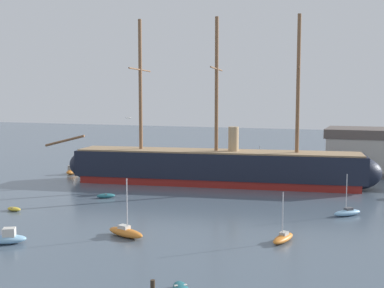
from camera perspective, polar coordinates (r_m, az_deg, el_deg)
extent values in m
cube|color=maroon|center=(83.98, 2.82, -4.30)|extent=(47.16, 14.18, 1.21)
cube|color=black|center=(83.55, 2.83, -2.42)|extent=(49.13, 14.77, 4.34)
ellipsoid|color=black|center=(89.93, -11.38, -2.34)|extent=(9.66, 7.84, 5.55)
ellipsoid|color=black|center=(83.07, 18.25, -3.17)|extent=(9.66, 7.84, 5.55)
cube|color=#9E7F5B|center=(83.26, 2.83, -0.85)|extent=(48.08, 14.04, 0.26)
cylinder|color=brown|center=(85.92, -6.02, 6.77)|extent=(0.61, 0.61, 22.56)
cylinder|color=brown|center=(86.02, -6.04, 8.57)|extent=(2.06, 11.56, 0.24)
cylinder|color=brown|center=(82.75, 2.87, 6.84)|extent=(0.61, 0.61, 22.56)
cylinder|color=brown|center=(82.86, 2.88, 8.71)|extent=(2.06, 11.56, 0.24)
cylinder|color=brown|center=(81.68, 12.23, 6.74)|extent=(0.61, 0.61, 22.56)
cylinder|color=brown|center=(81.79, 12.27, 8.63)|extent=(2.06, 11.56, 0.24)
cylinder|color=brown|center=(91.77, -14.56, 0.37)|extent=(7.66, 1.63, 2.31)
cylinder|color=tan|center=(82.64, 4.84, 0.51)|extent=(1.74, 1.74, 4.34)
ellipsoid|color=#7FB2D6|center=(54.33, -20.72, -10.32)|extent=(4.16, 3.38, 0.91)
cube|color=beige|center=(54.09, -20.47, -9.59)|extent=(1.56, 1.51, 0.91)
cube|color=beige|center=(39.09, -1.31, -16.11)|extent=(0.97, 0.73, 0.10)
ellipsoid|color=orange|center=(53.79, -7.71, -10.16)|extent=(5.07, 2.85, 0.92)
cube|color=beige|center=(53.82, -7.89, -9.57)|extent=(1.40, 1.13, 0.49)
cylinder|color=silver|center=(52.87, -7.57, -7.00)|extent=(0.12, 0.12, 5.59)
ellipsoid|color=gold|center=(68.95, -19.98, -7.11)|extent=(2.28, 1.19, 0.52)
cube|color=#4C4C51|center=(68.91, -19.98, -6.95)|extent=(0.29, 0.83, 0.08)
ellipsoid|color=orange|center=(52.37, 10.54, -10.72)|extent=(2.15, 4.23, 0.77)
cube|color=#B2ADA3|center=(52.43, 10.64, -10.21)|extent=(0.89, 1.14, 0.41)
cylinder|color=silver|center=(51.54, 10.49, -8.04)|extent=(0.10, 0.10, 4.67)
ellipsoid|color=#236670|center=(74.09, -9.96, -5.94)|extent=(2.90, 2.50, 0.64)
cube|color=#4C4C51|center=(74.04, -9.97, -5.75)|extent=(0.77, 0.97, 0.10)
ellipsoid|color=#7FB2D6|center=(65.28, 17.58, -7.62)|extent=(3.74, 3.74, 0.77)
cube|color=#4C4C51|center=(65.31, 17.73, -7.23)|extent=(1.19, 1.19, 0.41)
cylinder|color=silver|center=(64.62, 17.51, -5.42)|extent=(0.10, 0.10, 4.68)
ellipsoid|color=orange|center=(97.75, -13.73, -3.12)|extent=(2.62, 4.47, 0.98)
cube|color=#B2ADA3|center=(97.37, -13.80, -2.69)|extent=(1.39, 1.50, 0.98)
ellipsoid|color=#236670|center=(95.60, 7.93, -3.26)|extent=(4.37, 2.92, 0.80)
cube|color=#4C4C51|center=(95.40, 8.04, -3.00)|extent=(1.25, 1.07, 0.42)
cylinder|color=silver|center=(95.36, 7.85, -1.66)|extent=(0.11, 0.11, 4.86)
cylinder|color=#382B1E|center=(38.50, -4.59, -16.36)|extent=(0.36, 0.36, 1.26)
ellipsoid|color=silver|center=(46.00, -7.42, 3.00)|extent=(0.33, 0.13, 0.11)
sphere|color=silver|center=(45.92, -7.19, 3.01)|extent=(0.09, 0.09, 0.09)
cube|color=#ADA89E|center=(46.28, -7.27, 3.04)|extent=(0.16, 0.51, 0.11)
cube|color=#ADA89E|center=(45.72, -7.58, 3.01)|extent=(0.16, 0.51, 0.11)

